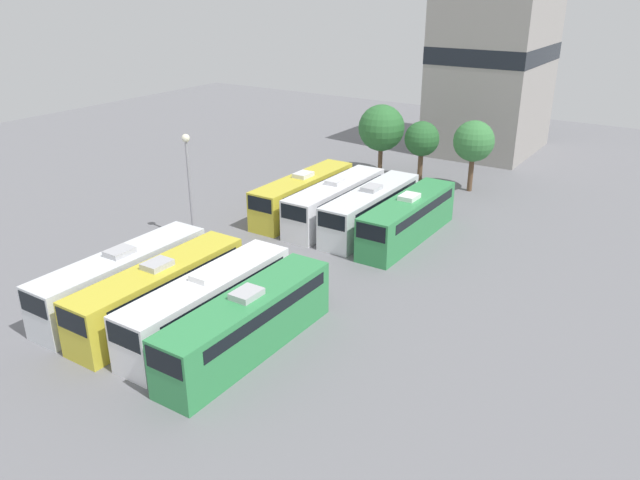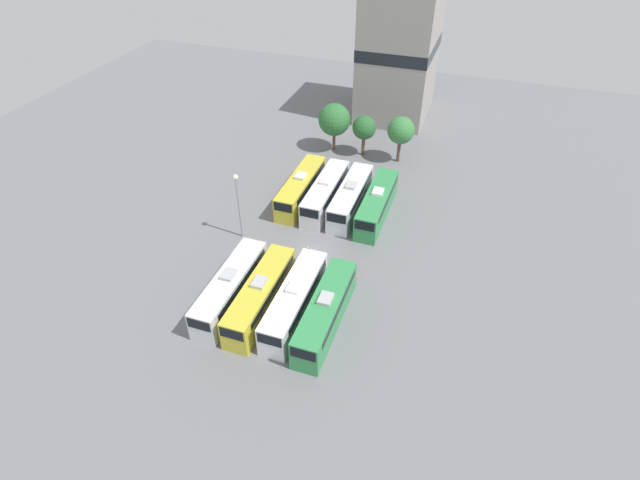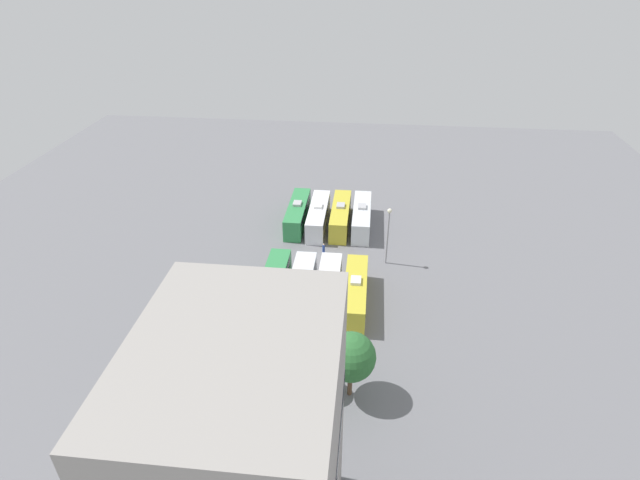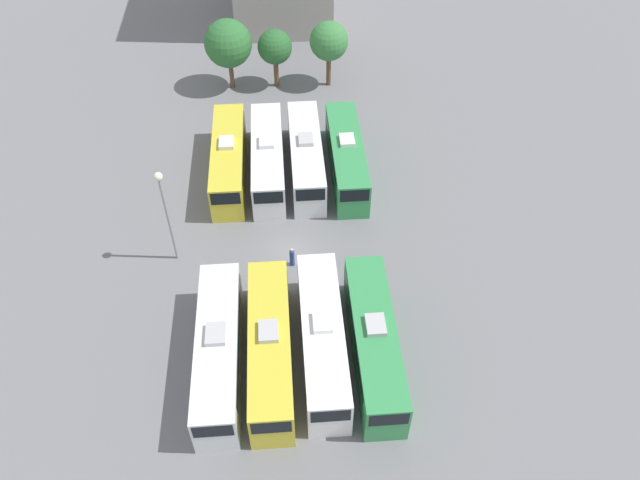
% 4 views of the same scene
% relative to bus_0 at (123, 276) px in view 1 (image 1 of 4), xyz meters
% --- Properties ---
extents(ground_plane, '(121.73, 121.73, 0.00)m').
position_rel_bus_0_xyz_m(ground_plane, '(4.94, 9.55, -1.78)').
color(ground_plane, slate).
extents(bus_0, '(2.62, 11.79, 3.59)m').
position_rel_bus_0_xyz_m(bus_0, '(0.00, 0.00, 0.00)').
color(bus_0, silver).
rests_on(bus_0, ground_plane).
extents(bus_1, '(2.62, 11.79, 3.59)m').
position_rel_bus_0_xyz_m(bus_1, '(3.20, -0.02, 0.00)').
color(bus_1, gold).
rests_on(bus_1, ground_plane).
extents(bus_2, '(2.62, 11.79, 3.59)m').
position_rel_bus_0_xyz_m(bus_2, '(6.53, 0.43, 0.00)').
color(bus_2, white).
rests_on(bus_2, ground_plane).
extents(bus_3, '(2.62, 11.79, 3.59)m').
position_rel_bus_0_xyz_m(bus_3, '(9.75, -0.04, 0.00)').
color(bus_3, '#338C4C').
rests_on(bus_3, ground_plane).
extents(bus_4, '(2.62, 11.79, 3.59)m').
position_rel_bus_0_xyz_m(bus_4, '(0.09, 19.10, 0.00)').
color(bus_4, gold).
rests_on(bus_4, ground_plane).
extents(bus_5, '(2.62, 11.79, 3.59)m').
position_rel_bus_0_xyz_m(bus_5, '(3.36, 18.98, 0.00)').
color(bus_5, silver).
rests_on(bus_5, ground_plane).
extents(bus_6, '(2.62, 11.79, 3.59)m').
position_rel_bus_0_xyz_m(bus_6, '(6.59, 19.06, 0.00)').
color(bus_6, silver).
rests_on(bus_6, ground_plane).
extents(bus_7, '(2.62, 11.79, 3.59)m').
position_rel_bus_0_xyz_m(bus_7, '(9.97, 18.72, 0.00)').
color(bus_7, '#338C4C').
rests_on(bus_7, ground_plane).
extents(worker_person, '(0.36, 0.36, 1.67)m').
position_rel_bus_0_xyz_m(worker_person, '(4.91, 8.36, -1.00)').
color(worker_person, navy).
rests_on(worker_person, ground_plane).
extents(light_pole, '(0.60, 0.60, 8.18)m').
position_rel_bus_0_xyz_m(light_pole, '(-3.62, 9.68, 3.74)').
color(light_pole, gray).
rests_on(light_pole, ground_plane).
extents(tree_0, '(4.60, 4.60, 7.06)m').
position_rel_bus_0_xyz_m(tree_0, '(-0.03, 32.99, 2.96)').
color(tree_0, brown).
rests_on(tree_0, ground_plane).
extents(tree_1, '(3.35, 3.35, 5.93)m').
position_rel_bus_0_xyz_m(tree_1, '(4.42, 32.94, 2.42)').
color(tree_1, brown).
rests_on(tree_1, ground_plane).
extents(tree_2, '(3.76, 3.76, 6.64)m').
position_rel_bus_0_xyz_m(tree_2, '(9.65, 32.72, 2.94)').
color(tree_2, brown).
rests_on(tree_2, ground_plane).
extents(depot_building, '(10.85, 13.78, 19.93)m').
position_rel_bus_0_xyz_m(depot_building, '(5.55, 48.55, 8.27)').
color(depot_building, gray).
rests_on(depot_building, ground_plane).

